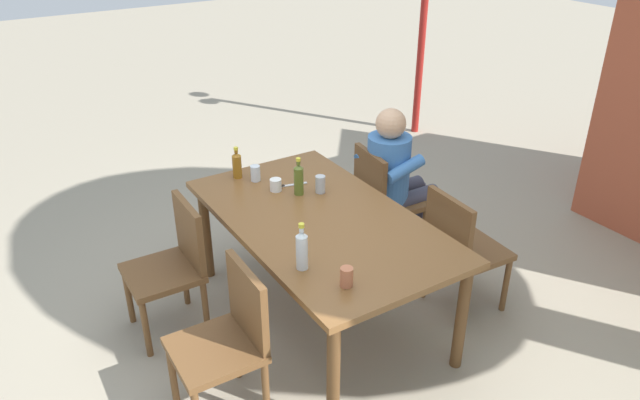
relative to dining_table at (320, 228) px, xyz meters
The scene contains 15 objects.
ground_plane 0.68m from the dining_table, ahead, with size 24.00×24.00×0.00m, color gray.
dining_table is the anchor object (origin of this frame).
chair_far_left 0.94m from the dining_table, 117.11° to the left, with size 0.49×0.49×0.87m.
chair_far_right 0.94m from the dining_table, 63.66° to the left, with size 0.46×0.46×0.87m.
chair_near_right 0.94m from the dining_table, 63.32° to the right, with size 0.45×0.45×0.87m.
chair_near_left 0.94m from the dining_table, 116.53° to the right, with size 0.45×0.45×0.87m.
person_in_white_shirt 1.02m from the dining_table, 113.84° to the left, with size 0.47×0.61×1.18m.
bottle_clear 0.59m from the dining_table, 41.87° to the right, with size 0.06×0.06×0.27m.
bottle_amber 0.83m from the dining_table, 166.73° to the right, with size 0.06×0.06×0.23m.
bottle_olive 0.39m from the dining_table, behind, with size 0.06×0.06×0.26m.
cup_steel 0.37m from the dining_table, 147.57° to the left, with size 0.07×0.07×0.12m, color #B2B7BC.
cup_white 0.49m from the dining_table, behind, with size 0.08×0.08×0.08m, color white.
cup_glass 0.70m from the dining_table, behind, with size 0.07×0.07×0.11m, color silver.
cup_terracotta 0.74m from the dining_table, 21.31° to the right, with size 0.07×0.07×0.11m, color #BC6B47.
table_knife 0.49m from the dining_table, behind, with size 0.07×0.24×0.01m.
Camera 1 is at (2.73, -1.71, 2.57)m, focal length 33.63 mm.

